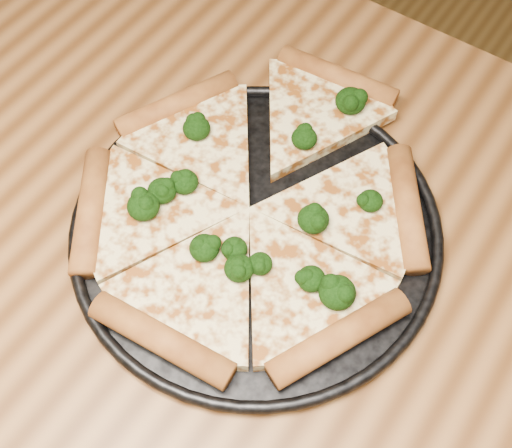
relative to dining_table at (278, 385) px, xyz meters
The scene contains 4 objects.
dining_table is the anchor object (origin of this frame).
pizza_pan 0.16m from the dining_table, 134.49° to the left, with size 0.37×0.37×0.02m.
pizza 0.19m from the dining_table, 134.10° to the left, with size 0.37×0.39×0.03m.
broccoli_florets 0.19m from the dining_table, 132.00° to the left, with size 0.25×0.26×0.03m.
Camera 1 is at (0.10, -0.18, 1.31)m, focal length 46.32 mm.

